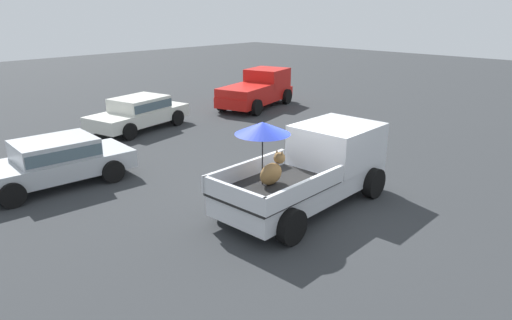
% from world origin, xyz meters
% --- Properties ---
extents(ground_plane, '(80.00, 80.00, 0.00)m').
position_xyz_m(ground_plane, '(0.00, 0.00, 0.00)').
color(ground_plane, '#2D3033').
extents(pickup_truck_main, '(5.07, 2.30, 2.39)m').
position_xyz_m(pickup_truck_main, '(0.42, 0.02, 0.98)').
color(pickup_truck_main, black).
rests_on(pickup_truck_main, ground).
extents(pickup_truck_red, '(5.09, 3.05, 1.80)m').
position_xyz_m(pickup_truck_red, '(8.18, 9.35, 0.87)').
color(pickup_truck_red, black).
rests_on(pickup_truck_red, ground).
extents(parked_sedan_near, '(4.44, 2.27, 1.33)m').
position_xyz_m(parked_sedan_near, '(-3.68, 6.07, 0.74)').
color(parked_sedan_near, black).
rests_on(parked_sedan_near, ground).
extents(parked_sedan_far, '(4.55, 2.58, 1.33)m').
position_xyz_m(parked_sedan_far, '(1.50, 9.78, 0.74)').
color(parked_sedan_far, black).
rests_on(parked_sedan_far, ground).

